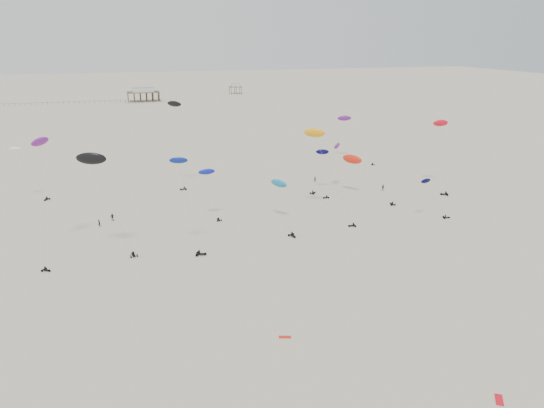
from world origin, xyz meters
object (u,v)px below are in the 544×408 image
object	(u,v)px
pavilion_small	(235,89)
spectator_0	(100,226)
pavilion_main	(143,95)
rig_3	(282,194)

from	to	relation	value
pavilion_small	spectator_0	world-z (taller)	pavilion_small
pavilion_main	pavilion_small	world-z (taller)	pavilion_main
pavilion_small	spectator_0	xyz separation A→B (m)	(-96.96, -275.76, -3.49)
pavilion_main	rig_3	distance (m)	256.05
pavilion_main	spectator_0	bearing A→B (deg)	-96.26
pavilion_main	rig_3	world-z (taller)	rig_3
spectator_0	pavilion_small	bearing A→B (deg)	-60.04
rig_3	spectator_0	distance (m)	43.03
pavilion_small	rig_3	distance (m)	291.03
pavilion_main	pavilion_small	distance (m)	76.16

